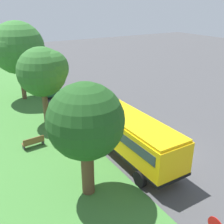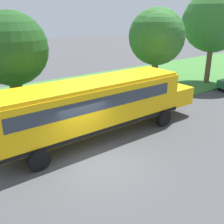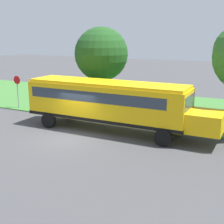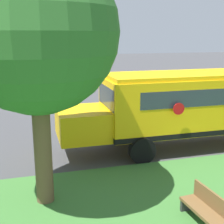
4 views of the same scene
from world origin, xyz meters
name	(u,v)px [view 4 (image 4 of 4)]	position (x,y,z in m)	size (l,w,h in m)	color
ground_plane	(214,124)	(0.00, 0.00, 0.00)	(120.00, 120.00, 0.00)	#424244
school_bus	(218,100)	(-2.55, 1.65, 1.92)	(2.84, 12.42, 3.16)	yellow
oak_tree_roadside_mid	(41,29)	(-5.53, 9.09, 4.83)	(4.27, 4.22, 6.87)	brown
park_bench	(208,211)	(-7.99, 5.43, 0.47)	(1.63, 0.61, 0.92)	brown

